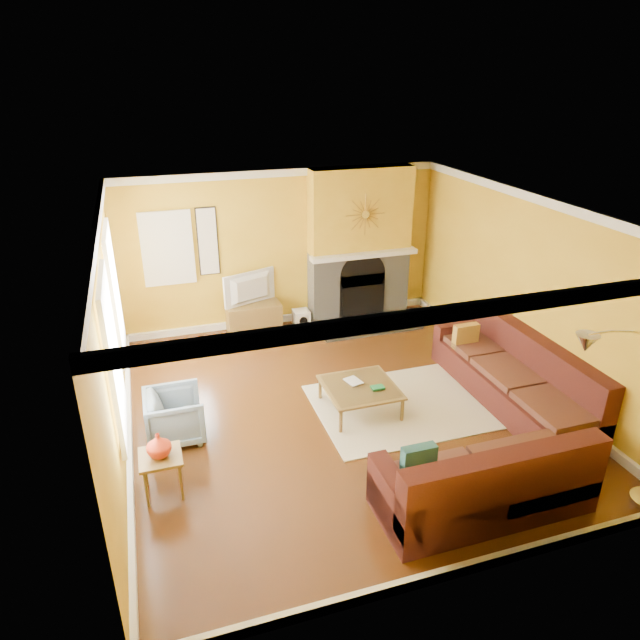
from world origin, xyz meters
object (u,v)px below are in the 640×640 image
object	(u,v)px
media_console	(254,318)
armchair	(175,416)
arc_lamp	(625,427)
coffee_table	(360,398)
side_table	(163,474)
sectional_sofa	(456,398)

from	to	relation	value
media_console	armchair	distance (m)	3.17
arc_lamp	media_console	bearing A→B (deg)	114.61
coffee_table	armchair	world-z (taller)	armchair
armchair	side_table	distance (m)	1.00
sectional_sofa	side_table	bearing A→B (deg)	-178.25
sectional_sofa	coffee_table	bearing A→B (deg)	141.76
media_console	armchair	bearing A→B (deg)	-119.39
media_console	arc_lamp	distance (m)	6.07
media_console	armchair	size ratio (longest dim) A/B	1.32
sectional_sofa	coffee_table	distance (m)	1.26
coffee_table	armchair	size ratio (longest dim) A/B	1.34
sectional_sofa	side_table	world-z (taller)	sectional_sofa
coffee_table	side_table	xyz separation A→B (m)	(-2.60, -0.87, 0.06)
media_console	side_table	bearing A→B (deg)	-115.33
media_console	armchair	world-z (taller)	armchair
media_console	side_table	size ratio (longest dim) A/B	1.90
coffee_table	armchair	distance (m)	2.39
coffee_table	arc_lamp	size ratio (longest dim) A/B	0.44
arc_lamp	coffee_table	bearing A→B (deg)	122.70
arc_lamp	side_table	bearing A→B (deg)	158.01
sectional_sofa	armchair	size ratio (longest dim) A/B	5.12
coffee_table	sectional_sofa	bearing A→B (deg)	-38.24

